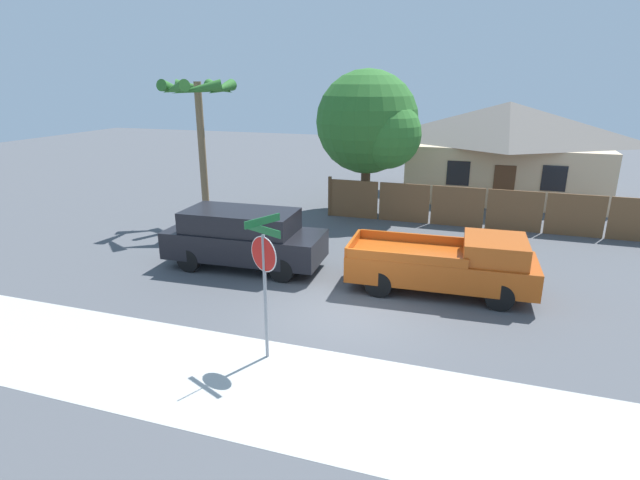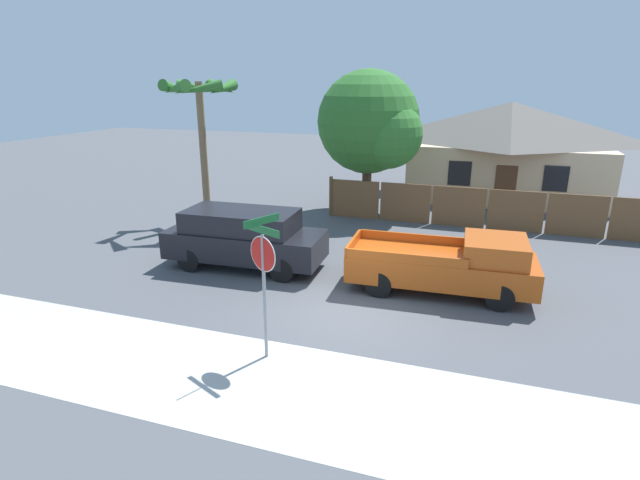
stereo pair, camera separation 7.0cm
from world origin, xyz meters
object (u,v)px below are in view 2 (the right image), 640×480
at_px(house, 507,149).
at_px(oak_tree, 373,125).
at_px(palm_tree, 200,101).
at_px(stop_sign, 263,265).
at_px(orange_pickup, 449,264).
at_px(red_suv, 244,237).

distance_m(house, oak_tree, 7.78).
distance_m(oak_tree, palm_tree, 7.01).
height_order(oak_tree, palm_tree, oak_tree).
bearing_deg(stop_sign, oak_tree, 117.46).
distance_m(orange_pickup, stop_sign, 5.87).
distance_m(red_suv, orange_pickup, 6.15).
xyz_separation_m(oak_tree, palm_tree, (-5.88, -3.68, 1.03)).
height_order(orange_pickup, stop_sign, stop_sign).
distance_m(house, orange_pickup, 13.14).
bearing_deg(orange_pickup, house, 80.68).
distance_m(palm_tree, red_suv, 6.66).
bearing_deg(house, palm_tree, -141.88).
bearing_deg(red_suv, oak_tree, 71.68).
bearing_deg(palm_tree, red_suv, -47.31).
xyz_separation_m(house, palm_tree, (-11.42, -8.96, 2.44)).
relative_size(orange_pickup, stop_sign, 1.65).
height_order(oak_tree, stop_sign, oak_tree).
distance_m(house, palm_tree, 14.72).
xyz_separation_m(oak_tree, red_suv, (-2.19, -7.67, -2.81)).
relative_size(palm_tree, red_suv, 1.14).
bearing_deg(oak_tree, palm_tree, -148.00).
relative_size(palm_tree, stop_sign, 1.84).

